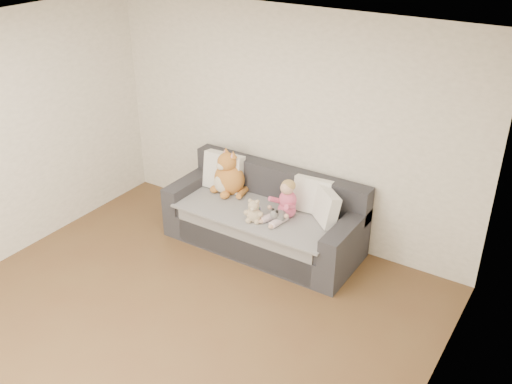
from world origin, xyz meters
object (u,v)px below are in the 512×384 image
sofa (265,220)px  toddler (285,202)px  teddy_bear (254,213)px  sippy_cup (257,211)px  plush_cat (228,176)px

sofa → toddler: (0.29, -0.07, 0.35)m
teddy_bear → sippy_cup: (-0.03, 0.11, -0.04)m
sofa → toddler: toddler is taller
sofa → sippy_cup: (0.03, -0.21, 0.23)m
sofa → teddy_bear: size_ratio=8.17×
toddler → plush_cat: (-0.85, 0.15, 0.02)m
plush_cat → teddy_bear: (0.61, -0.41, -0.10)m
teddy_bear → toddler: bearing=30.1°
sofa → toddler: size_ratio=4.92×
sofa → sippy_cup: sofa is taller
plush_cat → teddy_bear: 0.74m
plush_cat → sippy_cup: bearing=-9.6°
sofa → sippy_cup: bearing=-82.2°
sippy_cup → toddler: bearing=28.5°
sippy_cup → teddy_bear: bearing=-76.1°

